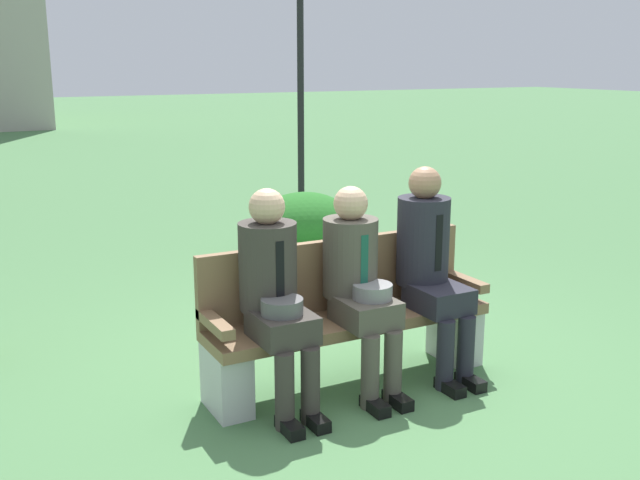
{
  "coord_description": "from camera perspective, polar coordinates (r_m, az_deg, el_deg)",
  "views": [
    {
      "loc": [
        -2.32,
        -3.92,
        2.0
      ],
      "look_at": [
        -0.09,
        0.27,
        0.85
      ],
      "focal_mm": 41.77,
      "sensor_mm": 36.0,
      "label": 1
    }
  ],
  "objects": [
    {
      "name": "park_bench",
      "position": [
        4.72,
        1.97,
        -5.95
      ],
      "size": [
        1.86,
        0.44,
        0.9
      ],
      "color": "brown",
      "rests_on": "ground"
    },
    {
      "name": "ground_plane",
      "position": [
        4.98,
        2.38,
        -10.1
      ],
      "size": [
        80.0,
        80.0,
        0.0
      ],
      "primitive_type": "plane",
      "color": "#4A7948"
    },
    {
      "name": "seated_man_left",
      "position": [
        4.28,
        -3.47,
        -3.82
      ],
      "size": [
        0.34,
        0.72,
        1.29
      ],
      "color": "#38332D",
      "rests_on": "ground"
    },
    {
      "name": "seated_man_middle",
      "position": [
        4.53,
        2.96,
        -3.03
      ],
      "size": [
        0.34,
        0.72,
        1.26
      ],
      "color": "#4C473D",
      "rests_on": "ground"
    },
    {
      "name": "shrub_near_bench",
      "position": [
        7.82,
        -1.23,
        1.27
      ],
      "size": [
        1.05,
        0.97,
        0.66
      ],
      "primitive_type": "ellipsoid",
      "color": "#276F25",
      "rests_on": "ground"
    },
    {
      "name": "street_lamp",
      "position": [
        11.25,
        -1.52,
        15.18
      ],
      "size": [
        0.24,
        0.24,
        3.8
      ],
      "color": "black",
      "rests_on": "ground"
    },
    {
      "name": "seated_man_right",
      "position": [
        4.82,
        8.43,
        -1.56
      ],
      "size": [
        0.34,
        0.72,
        1.35
      ],
      "color": "#23232D",
      "rests_on": "ground"
    }
  ]
}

